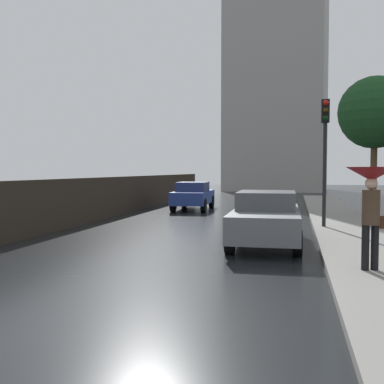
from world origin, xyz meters
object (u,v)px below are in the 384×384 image
object	(u,v)px
pedestrian_with_umbrella_near	(371,189)
traffic_light	(325,138)
car_blue_near_kerb	(193,195)
car_grey_mid_road	(266,218)
street_tree_mid	(375,113)

from	to	relation	value
pedestrian_with_umbrella_near	traffic_light	xyz separation A→B (m)	(-0.44, 6.64, 1.38)
car_blue_near_kerb	car_grey_mid_road	distance (m)	10.91
car_grey_mid_road	pedestrian_with_umbrella_near	size ratio (longest dim) A/B	2.39
pedestrian_with_umbrella_near	street_tree_mid	distance (m)	11.57
car_grey_mid_road	pedestrian_with_umbrella_near	world-z (taller)	pedestrian_with_umbrella_near
car_grey_mid_road	street_tree_mid	world-z (taller)	street_tree_mid
car_grey_mid_road	street_tree_mid	xyz separation A→B (m)	(3.91, 7.76, 3.61)
car_blue_near_kerb	pedestrian_with_umbrella_near	distance (m)	14.86
car_blue_near_kerb	street_tree_mid	distance (m)	9.21
car_blue_near_kerb	pedestrian_with_umbrella_near	bearing A→B (deg)	113.31
car_blue_near_kerb	pedestrian_with_umbrella_near	world-z (taller)	pedestrian_with_umbrella_near
traffic_light	street_tree_mid	world-z (taller)	street_tree_mid
street_tree_mid	car_blue_near_kerb	bearing A→B (deg)	164.35
car_blue_near_kerb	street_tree_mid	world-z (taller)	street_tree_mid
car_grey_mid_road	traffic_light	size ratio (longest dim) A/B	1.10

